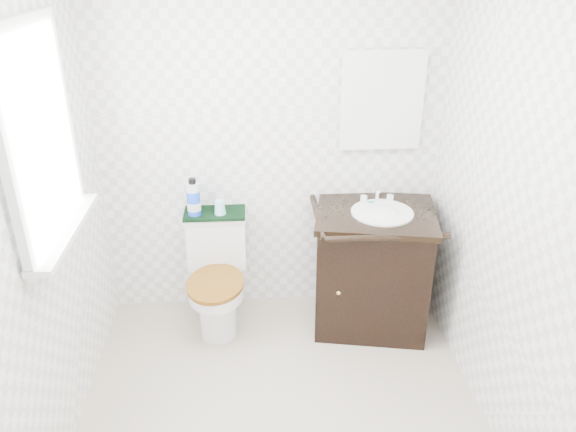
{
  "coord_description": "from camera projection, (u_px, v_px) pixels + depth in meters",
  "views": [
    {
      "loc": [
        -0.13,
        -2.22,
        2.31
      ],
      "look_at": [
        0.08,
        0.75,
        0.88
      ],
      "focal_mm": 35.0,
      "sensor_mm": 36.0,
      "label": 1
    }
  ],
  "objects": [
    {
      "name": "trash_bin",
      "position": [
        337.0,
        287.0,
        3.96
      ],
      "size": [
        0.23,
        0.21,
        0.28
      ],
      "color": "silver",
      "rests_on": "floor"
    },
    {
      "name": "floor",
      "position": [
        283.0,
        425.0,
        3.0
      ],
      "size": [
        2.4,
        2.4,
        0.0
      ],
      "primitive_type": "plane",
      "color": "#A89C87",
      "rests_on": "ground"
    },
    {
      "name": "towel",
      "position": [
        215.0,
        213.0,
        3.63
      ],
      "size": [
        0.39,
        0.22,
        0.02
      ],
      "primitive_type": "cube",
      "color": "black",
      "rests_on": "toilet"
    },
    {
      "name": "wall_left",
      "position": [
        27.0,
        232.0,
        2.41
      ],
      "size": [
        0.0,
        2.4,
        2.4
      ],
      "primitive_type": "plane",
      "rotation": [
        1.57,
        0.0,
        1.57
      ],
      "color": "white",
      "rests_on": "ground"
    },
    {
      "name": "mouthwash_bottle",
      "position": [
        193.0,
        198.0,
        3.55
      ],
      "size": [
        0.09,
        0.09,
        0.25
      ],
      "color": "blue",
      "rests_on": "towel"
    },
    {
      "name": "soap_bar",
      "position": [
        371.0,
        202.0,
        3.6
      ],
      "size": [
        0.06,
        0.04,
        0.02
      ],
      "primitive_type": "ellipsoid",
      "color": "#197974",
      "rests_on": "vanity"
    },
    {
      "name": "cup",
      "position": [
        220.0,
        207.0,
        3.58
      ],
      "size": [
        0.07,
        0.07,
        0.09
      ],
      "primitive_type": "cone",
      "color": "#9ADCFC",
      "rests_on": "towel"
    },
    {
      "name": "wall_back",
      "position": [
        271.0,
        141.0,
        3.56
      ],
      "size": [
        2.4,
        0.0,
        2.4
      ],
      "primitive_type": "plane",
      "rotation": [
        1.57,
        0.0,
        0.0
      ],
      "color": "white",
      "rests_on": "ground"
    },
    {
      "name": "window",
      "position": [
        38.0,
        137.0,
        2.49
      ],
      "size": [
        0.02,
        0.7,
        0.9
      ],
      "primitive_type": "cube",
      "color": "white",
      "rests_on": "wall_left"
    },
    {
      "name": "mirror",
      "position": [
        382.0,
        101.0,
        3.47
      ],
      "size": [
        0.5,
        0.02,
        0.6
      ],
      "primitive_type": "cube",
      "color": "silver",
      "rests_on": "wall_back"
    },
    {
      "name": "vanity",
      "position": [
        373.0,
        265.0,
        3.67
      ],
      "size": [
        0.84,
        0.76,
        0.92
      ],
      "color": "black",
      "rests_on": "floor"
    },
    {
      "name": "toilet",
      "position": [
        217.0,
        279.0,
        3.71
      ],
      "size": [
        0.4,
        0.63,
        0.75
      ],
      "color": "white",
      "rests_on": "floor"
    },
    {
      "name": "wall_right",
      "position": [
        523.0,
        217.0,
        2.55
      ],
      "size": [
        0.0,
        2.4,
        2.4
      ],
      "primitive_type": "plane",
      "rotation": [
        1.57,
        0.0,
        -1.57
      ],
      "color": "white",
      "rests_on": "ground"
    }
  ]
}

